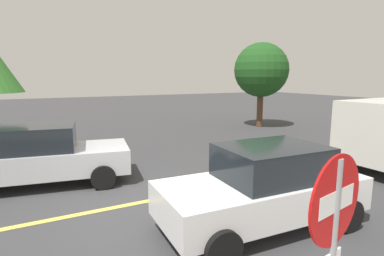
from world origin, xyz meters
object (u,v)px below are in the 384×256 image
(tree_centre_verge, at_px, (261,70))
(car_white_crossing, at_px, (264,187))
(stop_sign, at_px, (332,243))
(car_silver_approaching, at_px, (39,155))

(tree_centre_verge, bearing_deg, car_white_crossing, -129.56)
(stop_sign, xyz_separation_m, car_white_crossing, (1.83, 2.89, -0.79))
(car_white_crossing, bearing_deg, stop_sign, -122.32)
(car_white_crossing, xyz_separation_m, tree_centre_verge, (7.95, 9.63, 2.47))
(car_silver_approaching, bearing_deg, car_white_crossing, -50.79)
(car_silver_approaching, distance_m, car_white_crossing, 6.02)
(stop_sign, bearing_deg, car_silver_approaching, 104.66)
(car_silver_approaching, xyz_separation_m, car_white_crossing, (3.81, -4.67, -0.01))
(stop_sign, xyz_separation_m, tree_centre_verge, (9.78, 12.52, 1.68))
(car_silver_approaching, relative_size, car_white_crossing, 1.15)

